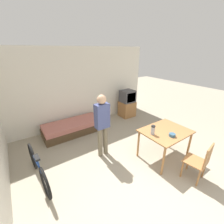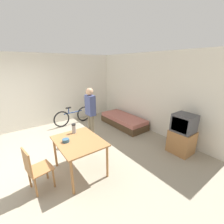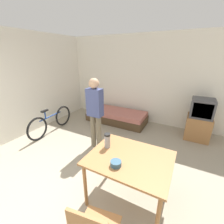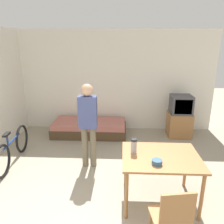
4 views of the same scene
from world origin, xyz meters
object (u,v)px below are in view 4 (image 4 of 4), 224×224
(tv, at_px, (180,117))
(dining_table, at_px, (161,161))
(wooden_chair, at_px, (172,218))
(daybed, at_px, (89,128))
(person_standing, at_px, (88,120))
(bicycle, at_px, (13,148))
(thermos_flask, at_px, (134,145))
(mate_bowl, at_px, (157,162))

(tv, xyz_separation_m, dining_table, (-0.92, -2.54, 0.16))
(tv, relative_size, wooden_chair, 1.21)
(daybed, height_order, dining_table, dining_table)
(person_standing, bearing_deg, bicycle, 178.54)
(bicycle, bearing_deg, tv, 22.65)
(wooden_chair, height_order, person_standing, person_standing)
(dining_table, height_order, thermos_flask, thermos_flask)
(tv, xyz_separation_m, thermos_flask, (-1.32, -2.47, 0.38))
(dining_table, bearing_deg, thermos_flask, 169.95)
(dining_table, xyz_separation_m, mate_bowl, (-0.10, -0.24, 0.13))
(daybed, xyz_separation_m, dining_table, (1.44, -2.51, 0.50))
(thermos_flask, distance_m, mate_bowl, 0.44)
(bicycle, bearing_deg, dining_table, -19.83)
(daybed, xyz_separation_m, tv, (2.36, 0.03, 0.34))
(daybed, relative_size, bicycle, 1.21)
(daybed, distance_m, wooden_chair, 3.71)
(dining_table, bearing_deg, bicycle, 160.17)
(dining_table, relative_size, wooden_chair, 1.25)
(mate_bowl, bearing_deg, bicycle, 155.14)
(tv, bearing_deg, mate_bowl, -110.13)
(dining_table, xyz_separation_m, person_standing, (-1.22, 0.96, 0.28))
(thermos_flask, bearing_deg, tv, 61.89)
(dining_table, distance_m, thermos_flask, 0.46)
(dining_table, relative_size, mate_bowl, 7.91)
(tv, bearing_deg, daybed, -179.17)
(daybed, xyz_separation_m, mate_bowl, (1.34, -2.75, 0.63))
(wooden_chair, xyz_separation_m, person_standing, (-1.21, 1.86, 0.46))
(tv, relative_size, dining_table, 0.97)
(wooden_chair, bearing_deg, bicycle, 145.54)
(tv, xyz_separation_m, bicycle, (-3.70, -1.54, -0.20))
(tv, distance_m, mate_bowl, 2.98)
(tv, relative_size, person_standing, 0.66)
(wooden_chair, bearing_deg, person_standing, 123.08)
(person_standing, relative_size, thermos_flask, 7.25)
(daybed, distance_m, tv, 2.39)
(bicycle, bearing_deg, mate_bowl, -24.86)
(dining_table, xyz_separation_m, bicycle, (-2.77, 1.00, -0.36))
(dining_table, bearing_deg, daybed, 119.85)
(wooden_chair, xyz_separation_m, mate_bowl, (-0.09, 0.66, 0.31))
(tv, bearing_deg, thermos_flask, -118.11)
(bicycle, distance_m, thermos_flask, 2.62)
(bicycle, xyz_separation_m, person_standing, (1.56, -0.04, 0.64))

